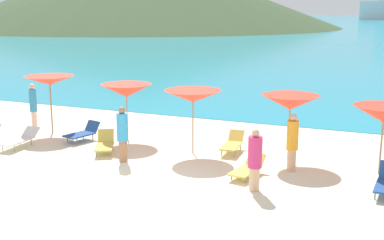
{
  "coord_description": "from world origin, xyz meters",
  "views": [
    {
      "loc": [
        6.12,
        -11.08,
        4.69
      ],
      "look_at": [
        0.1,
        3.26,
        1.2
      ],
      "focal_mm": 46.08,
      "sensor_mm": 36.0,
      "label": 1
    }
  ],
  "objects_px": {
    "lounge_chair_7": "(105,144)",
    "beachgoer_3": "(255,159)",
    "lounge_chair_11": "(83,132)",
    "umbrella_5": "(290,102)",
    "beachgoer_1": "(33,104)",
    "beachgoer_0": "(123,133)",
    "umbrella_4": "(193,96)",
    "lounge_chair_4": "(248,168)",
    "umbrella_6": "(384,114)",
    "umbrella_2": "(49,81)",
    "beachgoer_2": "(292,141)",
    "lounge_chair_0": "(233,143)",
    "lounge_chair_1": "(20,139)",
    "umbrella_3": "(126,91)"
  },
  "relations": [
    {
      "from": "umbrella_4",
      "to": "lounge_chair_0",
      "type": "bearing_deg",
      "value": 26.91
    },
    {
      "from": "beachgoer_2",
      "to": "lounge_chair_0",
      "type": "bearing_deg",
      "value": -51.52
    },
    {
      "from": "umbrella_6",
      "to": "lounge_chair_7",
      "type": "xyz_separation_m",
      "value": [
        -8.61,
        -1.17,
        -1.48
      ]
    },
    {
      "from": "umbrella_5",
      "to": "beachgoer_1",
      "type": "height_order",
      "value": "umbrella_5"
    },
    {
      "from": "umbrella_3",
      "to": "lounge_chair_4",
      "type": "height_order",
      "value": "umbrella_3"
    },
    {
      "from": "umbrella_6",
      "to": "beachgoer_1",
      "type": "xyz_separation_m",
      "value": [
        -13.1,
        0.64,
        -0.79
      ]
    },
    {
      "from": "lounge_chair_4",
      "to": "beachgoer_3",
      "type": "bearing_deg",
      "value": -54.48
    },
    {
      "from": "umbrella_2",
      "to": "lounge_chair_4",
      "type": "xyz_separation_m",
      "value": [
        8.48,
        -2.01,
        -1.81
      ]
    },
    {
      "from": "umbrella_3",
      "to": "umbrella_6",
      "type": "distance_m",
      "value": 8.78
    },
    {
      "from": "umbrella_4",
      "to": "umbrella_6",
      "type": "relative_size",
      "value": 1.05
    },
    {
      "from": "lounge_chair_4",
      "to": "beachgoer_3",
      "type": "height_order",
      "value": "beachgoer_3"
    },
    {
      "from": "lounge_chair_7",
      "to": "beachgoer_3",
      "type": "height_order",
      "value": "beachgoer_3"
    },
    {
      "from": "umbrella_4",
      "to": "lounge_chair_7",
      "type": "xyz_separation_m",
      "value": [
        -2.76,
        -1.08,
        -1.62
      ]
    },
    {
      "from": "umbrella_5",
      "to": "umbrella_6",
      "type": "bearing_deg",
      "value": -7.09
    },
    {
      "from": "umbrella_6",
      "to": "lounge_chair_1",
      "type": "xyz_separation_m",
      "value": [
        -11.72,
        -1.74,
        -1.49
      ]
    },
    {
      "from": "lounge_chair_4",
      "to": "beachgoer_3",
      "type": "distance_m",
      "value": 1.32
    },
    {
      "from": "umbrella_5",
      "to": "umbrella_6",
      "type": "relative_size",
      "value": 1.04
    },
    {
      "from": "umbrella_2",
      "to": "lounge_chair_7",
      "type": "xyz_separation_m",
      "value": [
        3.36,
        -1.52,
        -1.75
      ]
    },
    {
      "from": "lounge_chair_11",
      "to": "beachgoer_1",
      "type": "xyz_separation_m",
      "value": [
        -2.93,
        0.85,
        0.68
      ]
    },
    {
      "from": "umbrella_3",
      "to": "lounge_chair_7",
      "type": "xyz_separation_m",
      "value": [
        0.15,
        -1.78,
        -1.52
      ]
    },
    {
      "from": "lounge_chair_0",
      "to": "beachgoer_1",
      "type": "bearing_deg",
      "value": 174.96
    },
    {
      "from": "lounge_chair_0",
      "to": "beachgoer_2",
      "type": "distance_m",
      "value": 2.64
    },
    {
      "from": "umbrella_4",
      "to": "umbrella_5",
      "type": "bearing_deg",
      "value": 7.92
    },
    {
      "from": "umbrella_3",
      "to": "umbrella_6",
      "type": "height_order",
      "value": "umbrella_3"
    },
    {
      "from": "lounge_chair_7",
      "to": "umbrella_5",
      "type": "bearing_deg",
      "value": -13.08
    },
    {
      "from": "umbrella_4",
      "to": "beachgoer_3",
      "type": "relative_size",
      "value": 1.27
    },
    {
      "from": "umbrella_4",
      "to": "lounge_chair_0",
      "type": "height_order",
      "value": "umbrella_4"
    },
    {
      "from": "lounge_chair_11",
      "to": "beachgoer_1",
      "type": "height_order",
      "value": "beachgoer_1"
    },
    {
      "from": "beachgoer_2",
      "to": "beachgoer_3",
      "type": "xyz_separation_m",
      "value": [
        -0.58,
        -1.98,
        -0.05
      ]
    },
    {
      "from": "beachgoer_0",
      "to": "umbrella_2",
      "type": "bearing_deg",
      "value": 91.37
    },
    {
      "from": "lounge_chair_7",
      "to": "beachgoer_1",
      "type": "distance_m",
      "value": 4.88
    },
    {
      "from": "umbrella_4",
      "to": "beachgoer_2",
      "type": "xyz_separation_m",
      "value": [
        3.43,
        -0.64,
        -1.0
      ]
    },
    {
      "from": "umbrella_5",
      "to": "beachgoer_1",
      "type": "distance_m",
      "value": 10.39
    },
    {
      "from": "lounge_chair_11",
      "to": "umbrella_5",
      "type": "bearing_deg",
      "value": 19.69
    },
    {
      "from": "lounge_chair_4",
      "to": "beachgoer_2",
      "type": "distance_m",
      "value": 1.57
    },
    {
      "from": "beachgoer_0",
      "to": "umbrella_4",
      "type": "bearing_deg",
      "value": -16.56
    },
    {
      "from": "umbrella_6",
      "to": "beachgoer_0",
      "type": "relative_size",
      "value": 1.15
    },
    {
      "from": "umbrella_2",
      "to": "umbrella_6",
      "type": "relative_size",
      "value": 1.1
    },
    {
      "from": "umbrella_6",
      "to": "lounge_chair_0",
      "type": "relative_size",
      "value": 1.34
    },
    {
      "from": "umbrella_6",
      "to": "lounge_chair_1",
      "type": "relative_size",
      "value": 1.2
    },
    {
      "from": "lounge_chair_0",
      "to": "beachgoer_3",
      "type": "distance_m",
      "value": 3.67
    },
    {
      "from": "lounge_chair_0",
      "to": "umbrella_5",
      "type": "bearing_deg",
      "value": -9.34
    },
    {
      "from": "umbrella_6",
      "to": "umbrella_2",
      "type": "bearing_deg",
      "value": 178.36
    },
    {
      "from": "umbrella_6",
      "to": "beachgoer_2",
      "type": "xyz_separation_m",
      "value": [
        -2.42,
        -0.74,
        -0.86
      ]
    },
    {
      "from": "lounge_chair_4",
      "to": "beachgoer_2",
      "type": "xyz_separation_m",
      "value": [
        1.07,
        0.93,
        0.68
      ]
    },
    {
      "from": "lounge_chair_4",
      "to": "umbrella_2",
      "type": "bearing_deg",
      "value": 177.05
    },
    {
      "from": "umbrella_2",
      "to": "beachgoer_0",
      "type": "height_order",
      "value": "umbrella_2"
    },
    {
      "from": "lounge_chair_11",
      "to": "beachgoer_2",
      "type": "bearing_deg",
      "value": 11.56
    },
    {
      "from": "lounge_chair_1",
      "to": "beachgoer_2",
      "type": "xyz_separation_m",
      "value": [
        9.3,
        1.0,
        0.63
      ]
    },
    {
      "from": "beachgoer_0",
      "to": "beachgoer_2",
      "type": "bearing_deg",
      "value": -50.66
    }
  ]
}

